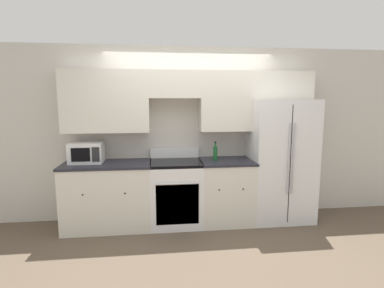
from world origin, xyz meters
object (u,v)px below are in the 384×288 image
at_px(refrigerator, 280,160).
at_px(oven_range, 176,193).
at_px(bottle, 215,153).
at_px(microwave, 87,152).

bearing_deg(refrigerator, oven_range, -178.43).
bearing_deg(bottle, microwave, 177.88).
relative_size(microwave, bottle, 1.61).
bearing_deg(bottle, refrigerator, 1.16).
height_order(refrigerator, microwave, refrigerator).
bearing_deg(bottle, oven_range, -177.73).
xyz_separation_m(refrigerator, microwave, (-2.83, 0.05, 0.17)).
height_order(oven_range, refrigerator, refrigerator).
height_order(oven_range, bottle, bottle).
relative_size(oven_range, bottle, 3.93).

